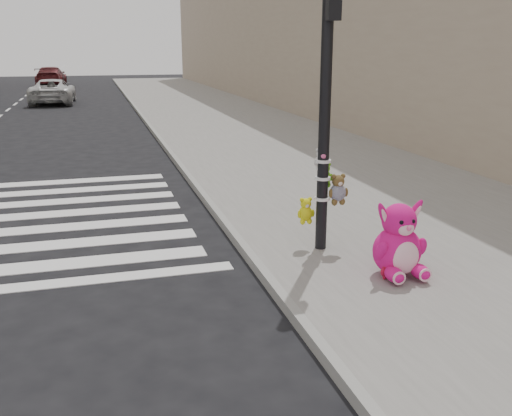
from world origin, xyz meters
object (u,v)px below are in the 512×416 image
object	(u,v)px
pink_bunny	(399,245)
car_white_near	(53,91)
signal_pole	(325,139)
red_teddy	(385,270)

from	to	relation	value
pink_bunny	car_white_near	world-z (taller)	car_white_near
signal_pole	red_teddy	bearing A→B (deg)	-75.74
red_teddy	car_white_near	bearing A→B (deg)	74.44
red_teddy	car_white_near	size ratio (longest dim) A/B	0.05
signal_pole	pink_bunny	world-z (taller)	signal_pole
red_teddy	car_white_near	xyz separation A→B (m)	(-5.47, 27.21, 0.41)
signal_pole	pink_bunny	distance (m)	1.81
red_teddy	signal_pole	bearing A→B (deg)	77.34
pink_bunny	red_teddy	distance (m)	0.37
signal_pole	red_teddy	size ratio (longest dim) A/B	18.16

